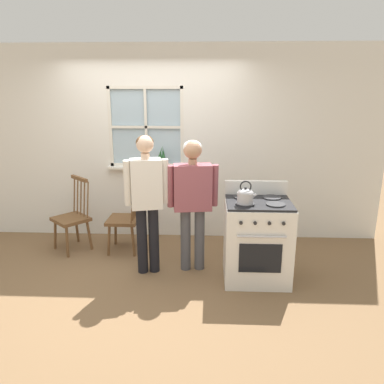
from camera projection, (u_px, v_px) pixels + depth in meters
ground_plane at (140, 280)px, 4.28m from camera, size 16.00×16.00×0.00m
wall_back at (155, 146)px, 5.27m from camera, size 6.40×0.16×2.70m
chair_by_window at (125, 219)px, 4.96m from camera, size 0.41×0.43×0.98m
chair_near_wall at (72, 218)px, 5.00m from camera, size 0.58×0.58×0.98m
person_elderly_left at (147, 193)px, 4.23m from camera, size 0.51×0.28×1.62m
person_teen_center at (193, 193)px, 4.30m from camera, size 0.59×0.26×1.56m
stove at (257, 239)px, 4.21m from camera, size 0.72×0.68×1.08m
kettle at (245, 196)px, 3.95m from camera, size 0.21×0.17×0.25m
potted_plant at (162, 161)px, 5.23m from camera, size 0.15×0.15×0.31m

